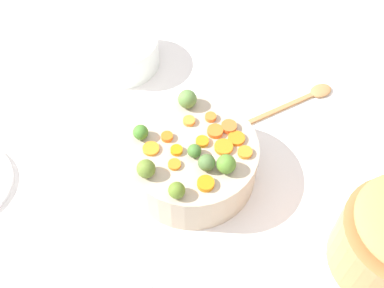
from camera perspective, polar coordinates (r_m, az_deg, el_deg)
The scene contains 24 objects.
tabletop at distance 1.15m, azimuth -1.33°, elevation -2.82°, with size 2.40×2.40×0.02m, color white.
serving_bowl_carrots at distance 1.08m, azimuth 0.00°, elevation -1.96°, with size 0.29×0.29×0.11m, color #BCAC92.
carrot_slice_0 at distance 0.98m, azimuth 1.62°, elevation -4.65°, with size 0.04×0.04×0.01m, color orange.
carrot_slice_1 at distance 1.01m, azimuth -2.07°, elevation -2.41°, with size 0.03×0.03×0.01m, color orange.
carrot_slice_2 at distance 1.03m, azimuth 3.73°, elevation -0.36°, with size 0.04×0.04×0.01m, color orange.
carrot_slice_3 at distance 1.05m, azimuth -2.94°, elevation 0.86°, with size 0.03×0.03×0.01m, color orange.
carrot_slice_4 at distance 1.07m, azimuth 4.35°, elevation 2.04°, with size 0.03×0.03×0.01m, color orange.
carrot_slice_5 at distance 1.03m, azimuth -1.83°, elevation -0.73°, with size 0.03×0.03×0.01m, color orange.
carrot_slice_6 at distance 1.06m, azimuth 2.73°, elevation 1.50°, with size 0.03×0.03×0.01m, color orange.
carrot_slice_7 at distance 1.04m, azimuth 1.21°, elevation 0.30°, with size 0.03×0.03×0.01m, color orange.
carrot_slice_8 at distance 1.08m, azimuth 2.20°, elevation 3.17°, with size 0.02×0.02×0.01m, color orange.
carrot_slice_9 at distance 1.03m, azimuth 6.22°, elevation -0.97°, with size 0.03×0.03×0.01m, color orange.
carrot_slice_10 at distance 1.05m, azimuth 5.22°, elevation 0.66°, with size 0.04×0.04×0.01m, color orange.
carrot_slice_11 at distance 1.07m, azimuth -0.34°, elevation 2.72°, with size 0.03×0.03×0.01m, color orange.
carrot_slice_12 at distance 1.03m, azimuth -4.83°, elevation -0.55°, with size 0.04×0.04×0.01m, color orange.
brussels_sprout_0 at distance 0.99m, azimuth 1.73°, elevation -2.20°, with size 0.04×0.04×0.04m, color #4A6D35.
brussels_sprout_1 at distance 0.96m, azimuth -1.80°, elevation -5.45°, with size 0.03×0.03×0.03m, color #597725.
brussels_sprout_2 at distance 1.05m, azimuth -6.04°, elevation 1.37°, with size 0.03×0.03×0.03m, color #447E2B.
brussels_sprout_3 at distance 1.09m, azimuth -0.56°, elevation 5.29°, with size 0.04×0.04×0.04m, color #5A833E.
brussels_sprout_4 at distance 1.01m, azimuth 0.28°, elevation -0.82°, with size 0.03×0.03×0.03m, color #42752F.
brussels_sprout_5 at distance 0.99m, azimuth -5.41°, elevation -2.90°, with size 0.04×0.04×0.04m, color olive.
brussels_sprout_6 at distance 0.99m, azimuth 4.08°, elevation -2.30°, with size 0.04×0.04×0.04m, color #52842C.
wooden_spoon at distance 1.29m, azimuth 13.13°, elevation 5.32°, with size 0.12×0.25×0.01m.
casserole_dish at distance 1.33m, azimuth -8.22°, elevation 10.71°, with size 0.20×0.20×0.09m, color white.
Camera 1 is at (0.42, -0.46, 0.97)m, focal length 45.55 mm.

